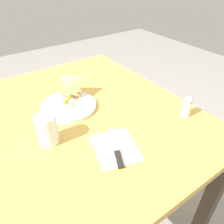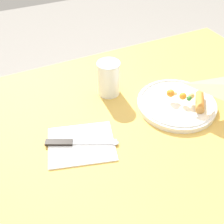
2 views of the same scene
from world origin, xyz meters
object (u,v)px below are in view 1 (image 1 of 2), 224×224
Objects in this scene: milk_glass at (48,130)px; butter_knife at (116,148)px; salt_shaker at (187,106)px; dining_table at (85,132)px; napkin_folded at (116,147)px; plate_pizza at (69,104)px.

butter_knife is (-0.17, -0.17, -0.04)m from milk_glass.
milk_glass is 0.24m from butter_knife.
butter_knife is 1.98× the size of salt_shaker.
napkin_folded is at bearing 177.20° from dining_table.
milk_glass is at bearing 136.25° from plate_pizza.
salt_shaker reaches higher than dining_table.
butter_knife is 0.35m from salt_shaker.
milk_glass is (-0.09, 0.18, 0.16)m from dining_table.
salt_shaker reaches higher than butter_knife.
milk_glass is 0.54× the size of napkin_folded.
plate_pizza is (0.07, 0.03, 0.12)m from dining_table.
dining_table is at bearing 51.64° from salt_shaker.
butter_knife is (-0.26, 0.02, 0.12)m from dining_table.
butter_knife is (-0.32, -0.02, -0.01)m from plate_pizza.
napkin_folded is 0.01m from butter_knife.
dining_table is 0.14m from plate_pizza.
dining_table is at bearing 21.95° from butter_knife.
salt_shaker reaches higher than napkin_folded.
napkin_folded is at bearing -176.43° from plate_pizza.
butter_knife reaches higher than napkin_folded.
dining_table is 0.45m from salt_shaker.
plate_pizza reaches higher than butter_knife.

